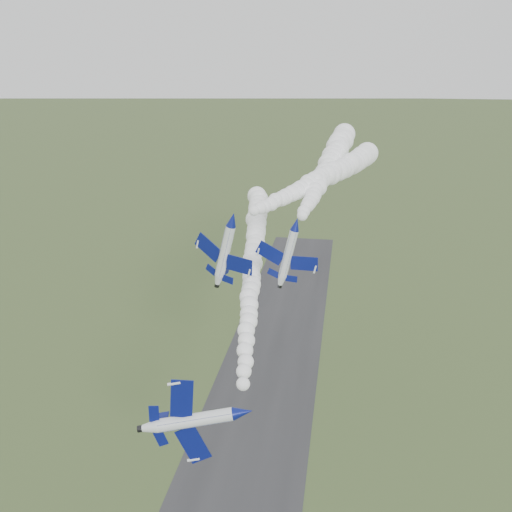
% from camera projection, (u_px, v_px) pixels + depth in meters
% --- Properties ---
extents(runway, '(24.00, 260.00, 0.04)m').
position_uv_depth(runway, '(254.00, 426.00, 118.58)').
color(runway, '#2A2A2D').
rests_on(runway, ground).
extents(jet_lead, '(4.33, 14.03, 11.45)m').
position_uv_depth(jet_lead, '(243.00, 413.00, 67.77)').
color(jet_lead, white).
extents(smoke_trail_jet_lead, '(18.84, 77.92, 4.67)m').
position_uv_depth(smoke_trail_jet_lead, '(253.00, 261.00, 107.25)').
color(smoke_trail_jet_lead, white).
extents(jet_pair_left, '(11.48, 13.62, 4.44)m').
position_uv_depth(jet_pair_left, '(232.00, 220.00, 91.97)').
color(jet_pair_left, white).
extents(smoke_trail_jet_pair_left, '(26.62, 50.51, 5.19)m').
position_uv_depth(smoke_trail_jet_pair_left, '(320.00, 179.00, 115.22)').
color(smoke_trail_jet_pair_left, white).
extents(jet_pair_right, '(10.35, 12.63, 3.68)m').
position_uv_depth(jet_pair_right, '(296.00, 224.00, 91.16)').
color(jet_pair_right, white).
extents(smoke_trail_jet_pair_right, '(12.75, 72.20, 5.90)m').
position_uv_depth(smoke_trail_jet_pair_right, '(328.00, 166.00, 125.65)').
color(smoke_trail_jet_pair_right, white).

